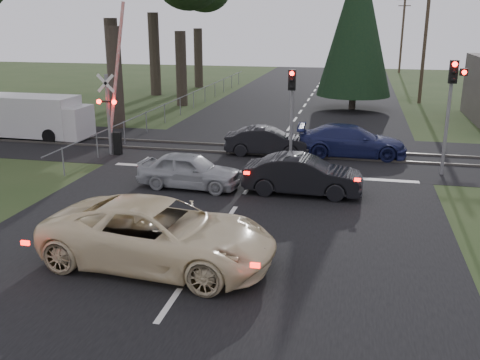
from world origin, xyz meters
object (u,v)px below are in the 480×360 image
(crossing_signal, at_px, (113,112))
(dark_car_far, at_px, (267,141))
(white_van, at_px, (38,117))
(utility_pole_far, at_px, (402,32))
(blue_sedan, at_px, (351,141))
(silver_car, at_px, (190,170))
(traffic_signal_right, at_px, (452,96))
(utility_pole_mid, at_px, (425,40))
(dark_hatchback, at_px, (303,175))
(cream_coupe, at_px, (159,234))
(traffic_signal_center, at_px, (292,99))

(crossing_signal, xyz_separation_m, dark_car_far, (7.07, 1.60, -1.40))
(white_van, bearing_deg, utility_pole_far, 64.52)
(dark_car_far, bearing_deg, blue_sedan, -87.35)
(crossing_signal, height_order, silver_car, crossing_signal)
(utility_pole_far, distance_m, dark_car_far, 44.66)
(white_van, bearing_deg, blue_sedan, -0.38)
(traffic_signal_right, distance_m, utility_pole_mid, 20.60)
(utility_pole_mid, relative_size, dark_hatchback, 2.07)
(utility_pole_far, xyz_separation_m, white_van, (-21.45, -42.59, -3.57))
(cream_coupe, xyz_separation_m, silver_car, (-1.29, 6.61, -0.18))
(utility_pole_mid, xyz_separation_m, dark_hatchback, (-6.40, -24.24, -4.01))
(traffic_signal_center, bearing_deg, dark_car_far, 149.34)
(traffic_signal_right, xyz_separation_m, silver_car, (-9.78, -3.87, -2.64))
(white_van, bearing_deg, silver_car, -31.13)
(cream_coupe, bearing_deg, dark_hatchback, -19.43)
(silver_car, bearing_deg, traffic_signal_right, -65.19)
(cream_coupe, relative_size, dark_hatchback, 1.41)
(cream_coupe, bearing_deg, crossing_signal, 35.18)
(traffic_signal_right, bearing_deg, cream_coupe, -129.01)
(utility_pole_far, height_order, blue_sedan, utility_pole_far)
(crossing_signal, distance_m, utility_pole_far, 47.96)
(utility_pole_far, bearing_deg, dark_hatchback, -97.41)
(utility_pole_far, bearing_deg, traffic_signal_right, -91.20)
(crossing_signal, relative_size, utility_pole_far, 0.77)
(traffic_signal_center, height_order, blue_sedan, traffic_signal_center)
(traffic_signal_right, distance_m, blue_sedan, 5.23)
(utility_pole_far, bearing_deg, dark_car_far, -101.28)
(crossing_signal, height_order, traffic_signal_center, crossing_signal)
(utility_pole_far, height_order, dark_hatchback, utility_pole_far)
(dark_hatchback, bearing_deg, utility_pole_far, -6.57)
(cream_coupe, distance_m, silver_car, 6.74)
(traffic_signal_right, xyz_separation_m, white_van, (-20.50, 2.93, -2.16))
(utility_pole_mid, xyz_separation_m, cream_coupe, (-9.44, -31.00, -3.87))
(utility_pole_mid, bearing_deg, dark_car_far, -115.05)
(traffic_signal_center, distance_m, utility_pole_mid, 20.82)
(utility_pole_far, height_order, cream_coupe, utility_pole_far)
(blue_sedan, xyz_separation_m, white_van, (-16.67, 0.48, 0.42))
(crossing_signal, relative_size, traffic_signal_right, 1.48)
(crossing_signal, bearing_deg, cream_coupe, -59.60)
(silver_car, bearing_deg, dark_hatchback, -84.74)
(traffic_signal_right, xyz_separation_m, dark_car_far, (-7.75, 1.91, -2.66))
(utility_pole_far, relative_size, dark_car_far, 2.26)
(utility_pole_far, xyz_separation_m, dark_hatchback, (-6.40, -49.24, -4.01))
(dark_car_far, bearing_deg, crossing_signal, 97.52)
(traffic_signal_center, relative_size, utility_pole_far, 0.46)
(traffic_signal_right, height_order, utility_pole_far, utility_pole_far)
(utility_pole_mid, xyz_separation_m, blue_sedan, (-4.78, -18.07, -3.99))
(silver_car, bearing_deg, utility_pole_far, -9.02)
(traffic_signal_right, distance_m, traffic_signal_center, 6.68)
(traffic_signal_center, height_order, silver_car, traffic_signal_center)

